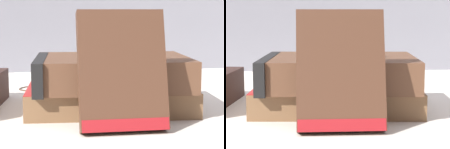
{
  "view_description": "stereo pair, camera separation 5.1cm",
  "coord_description": "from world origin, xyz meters",
  "views": [
    {
      "loc": [
        -0.1,
        -0.54,
        0.12
      ],
      "look_at": [
        -0.01,
        -0.02,
        0.05
      ],
      "focal_mm": 75.0,
      "sensor_mm": 36.0,
      "label": 1
    },
    {
      "loc": [
        -0.05,
        -0.55,
        0.12
      ],
      "look_at": [
        -0.01,
        -0.02,
        0.05
      ],
      "focal_mm": 75.0,
      "sensor_mm": 36.0,
      "label": 2
    }
  ],
  "objects": [
    {
      "name": "ground_plane",
      "position": [
        0.0,
        0.0,
        0.0
      ],
      "size": [
        3.0,
        3.0,
        0.0
      ],
      "primitive_type": "plane",
      "color": "silver"
    },
    {
      "name": "book_flat_bottom",
      "position": [
        -0.02,
        0.01,
        0.01
      ],
      "size": [
        0.2,
        0.16,
        0.03
      ],
      "rotation": [
        0.0,
        0.0,
        -0.07
      ],
      "color": "brown",
      "rests_on": "ground_plane"
    },
    {
      "name": "book_flat_top",
      "position": [
        -0.01,
        -0.0,
        0.05
      ],
      "size": [
        0.19,
        0.15,
        0.04
      ],
      "rotation": [
        0.0,
        0.0,
        -0.07
      ],
      "color": "brown",
      "rests_on": "book_flat_bottom"
    },
    {
      "name": "book_leaning_front",
      "position": [
        -0.01,
        -0.09,
        0.06
      ],
      "size": [
        0.09,
        0.05,
        0.12
      ],
      "rotation": [
        -0.28,
        0.0,
        0.0
      ],
      "color": "#4C2D1E",
      "rests_on": "ground_plane"
    },
    {
      "name": "pocket_watch",
      "position": [
        0.02,
        -0.0,
        0.07
      ],
      "size": [
        0.05,
        0.05,
        0.01
      ],
      "color": "silver",
      "rests_on": "book_flat_top"
    },
    {
      "name": "reading_glasses",
      "position": [
        -0.07,
        0.16,
        0.0
      ],
      "size": [
        0.11,
        0.06,
        0.0
      ],
      "rotation": [
        0.0,
        0.0,
        -0.2
      ],
      "color": "#4C3828",
      "rests_on": "ground_plane"
    }
  ]
}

